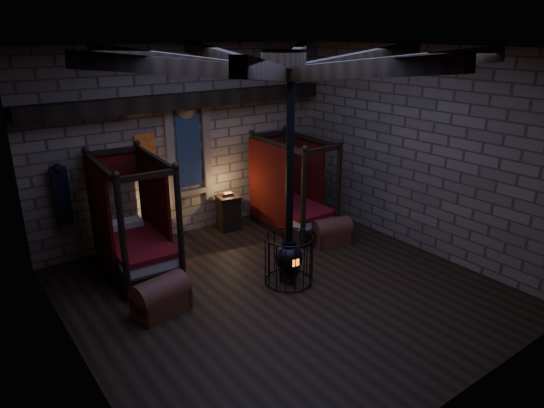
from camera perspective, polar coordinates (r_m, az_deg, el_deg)
room at (r=7.88m, az=0.92°, el=14.55°), size 7.02×7.02×4.29m
bed_left at (r=9.83m, az=-15.79°, el=-4.43°), size 1.26×2.21×2.24m
bed_right at (r=11.44m, az=2.23°, el=-0.28°), size 1.12×2.09×2.16m
trunk_left at (r=8.40m, az=-12.93°, el=-10.60°), size 0.96×0.70×0.65m
trunk_right at (r=10.74m, az=7.00°, el=-3.32°), size 0.93×0.70×0.61m
nightstand_left at (r=10.75m, az=-13.24°, el=-3.20°), size 0.48×0.46×0.85m
nightstand_right at (r=11.44m, az=-5.14°, el=-0.96°), size 0.59×0.57×0.90m
stove at (r=8.96m, az=1.99°, el=-5.85°), size 0.91×0.91×4.05m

